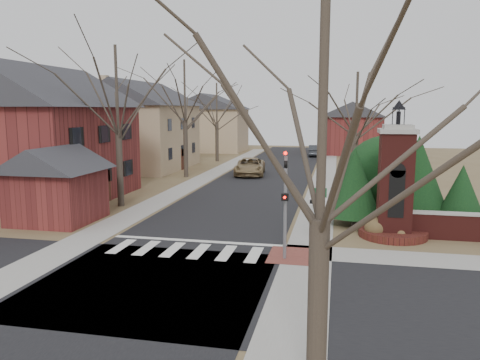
% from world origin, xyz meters
% --- Properties ---
extents(ground, '(120.00, 120.00, 0.00)m').
position_xyz_m(ground, '(0.00, 0.00, 0.00)').
color(ground, brown).
rests_on(ground, ground).
extents(main_street, '(8.00, 70.00, 0.01)m').
position_xyz_m(main_street, '(0.00, 22.00, 0.01)').
color(main_street, black).
rests_on(main_street, ground).
extents(cross_street, '(120.00, 8.00, 0.01)m').
position_xyz_m(cross_street, '(0.00, -3.00, 0.01)').
color(cross_street, black).
rests_on(cross_street, ground).
extents(crosswalk_zone, '(8.00, 2.20, 0.02)m').
position_xyz_m(crosswalk_zone, '(0.00, 0.80, 0.01)').
color(crosswalk_zone, silver).
rests_on(crosswalk_zone, ground).
extents(stop_bar, '(8.00, 0.35, 0.02)m').
position_xyz_m(stop_bar, '(0.00, 2.30, 0.01)').
color(stop_bar, silver).
rests_on(stop_bar, ground).
extents(sidewalk_right_main, '(2.00, 60.00, 0.02)m').
position_xyz_m(sidewalk_right_main, '(5.20, 22.00, 0.01)').
color(sidewalk_right_main, gray).
rests_on(sidewalk_right_main, ground).
extents(sidewalk_left, '(2.00, 60.00, 0.02)m').
position_xyz_m(sidewalk_left, '(-5.20, 22.00, 0.01)').
color(sidewalk_left, gray).
rests_on(sidewalk_left, ground).
extents(curb_apron, '(2.40, 2.40, 0.02)m').
position_xyz_m(curb_apron, '(4.80, 1.00, 0.01)').
color(curb_apron, brown).
rests_on(curb_apron, ground).
extents(traffic_signal_pole, '(0.28, 0.41, 4.50)m').
position_xyz_m(traffic_signal_pole, '(4.30, 0.57, 2.59)').
color(traffic_signal_pole, slate).
rests_on(traffic_signal_pole, ground).
extents(sign_post, '(0.90, 0.07, 2.75)m').
position_xyz_m(sign_post, '(5.59, 1.99, 1.95)').
color(sign_post, slate).
rests_on(sign_post, ground).
extents(brick_gate_monument, '(3.20, 3.20, 6.47)m').
position_xyz_m(brick_gate_monument, '(9.00, 4.99, 2.17)').
color(brick_gate_monument, '#541C18').
rests_on(brick_gate_monument, ground).
extents(house_brick_left, '(9.80, 11.80, 9.42)m').
position_xyz_m(house_brick_left, '(-13.01, 9.99, 4.66)').
color(house_brick_left, maroon).
rests_on(house_brick_left, ground).
extents(house_stucco_left, '(9.80, 12.80, 9.28)m').
position_xyz_m(house_stucco_left, '(-13.50, 27.00, 4.59)').
color(house_stucco_left, tan).
rests_on(house_stucco_left, ground).
extents(garage_left, '(4.80, 4.80, 4.29)m').
position_xyz_m(garage_left, '(-8.52, 4.49, 2.24)').
color(garage_left, maroon).
rests_on(garage_left, ground).
extents(house_distant_left, '(10.80, 8.80, 8.53)m').
position_xyz_m(house_distant_left, '(-12.01, 48.00, 4.25)').
color(house_distant_left, tan).
rests_on(house_distant_left, ground).
extents(house_distant_right, '(8.80, 8.80, 7.30)m').
position_xyz_m(house_distant_right, '(7.99, 47.99, 3.65)').
color(house_distant_right, maroon).
rests_on(house_distant_right, ground).
extents(evergreen_near, '(2.80, 2.80, 4.10)m').
position_xyz_m(evergreen_near, '(7.20, 7.00, 2.30)').
color(evergreen_near, '#473D33').
rests_on(evergreen_near, ground).
extents(evergreen_mid, '(3.40, 3.40, 4.70)m').
position_xyz_m(evergreen_mid, '(10.50, 8.20, 2.60)').
color(evergreen_mid, '#473D33').
rests_on(evergreen_mid, ground).
extents(evergreen_far, '(2.40, 2.40, 3.30)m').
position_xyz_m(evergreen_far, '(12.50, 7.20, 1.90)').
color(evergreen_far, '#473D33').
rests_on(evergreen_far, ground).
extents(evergreen_mass, '(4.80, 4.80, 4.80)m').
position_xyz_m(evergreen_mass, '(9.00, 9.50, 2.40)').
color(evergreen_mass, black).
rests_on(evergreen_mass, ground).
extents(bare_tree_0, '(8.05, 8.05, 11.15)m').
position_xyz_m(bare_tree_0, '(-7.00, 9.00, 7.70)').
color(bare_tree_0, '#473D33').
rests_on(bare_tree_0, ground).
extents(bare_tree_1, '(8.40, 8.40, 11.64)m').
position_xyz_m(bare_tree_1, '(-7.00, 22.00, 8.03)').
color(bare_tree_1, '#473D33').
rests_on(bare_tree_1, ground).
extents(bare_tree_2, '(7.35, 7.35, 10.19)m').
position_xyz_m(bare_tree_2, '(-7.50, 35.00, 7.03)').
color(bare_tree_2, '#473D33').
rests_on(bare_tree_2, ground).
extents(bare_tree_3, '(7.00, 7.00, 9.70)m').
position_xyz_m(bare_tree_3, '(7.50, 16.00, 6.69)').
color(bare_tree_3, '#473D33').
rests_on(bare_tree_3, ground).
extents(bare_tree_4, '(6.65, 6.65, 9.21)m').
position_xyz_m(bare_tree_4, '(6.00, -9.00, 6.35)').
color(bare_tree_4, '#473D33').
rests_on(bare_tree_4, ground).
extents(pickup_truck, '(3.27, 5.96, 1.58)m').
position_xyz_m(pickup_truck, '(-1.60, 24.36, 0.79)').
color(pickup_truck, '#90784E').
rests_on(pickup_truck, ground).
extents(distant_car, '(1.80, 4.50, 1.46)m').
position_xyz_m(distant_car, '(3.40, 43.30, 0.73)').
color(distant_car, '#373A40').
rests_on(distant_car, ground).
extents(dry_shrub_left, '(0.99, 0.99, 0.99)m').
position_xyz_m(dry_shrub_left, '(8.14, 4.60, 0.49)').
color(dry_shrub_left, brown).
rests_on(dry_shrub_left, ground).
extents(dry_shrub_right, '(0.63, 0.63, 0.63)m').
position_xyz_m(dry_shrub_right, '(9.30, 4.49, 0.31)').
color(dry_shrub_right, brown).
rests_on(dry_shrub_right, ground).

